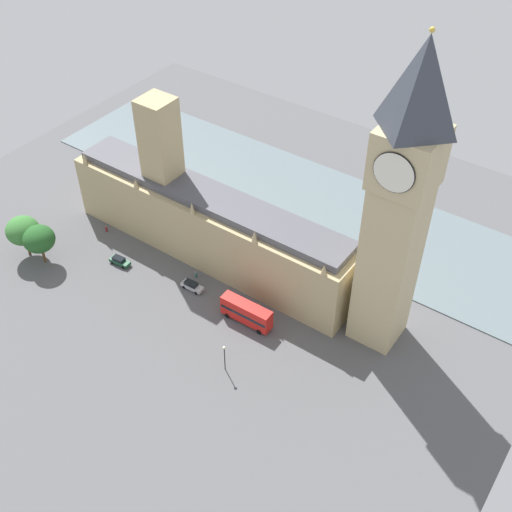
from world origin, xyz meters
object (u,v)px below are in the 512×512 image
object	(u,v)px
plane_tree_by_river_gate	(23,231)
street_lamp_near_tower	(224,354)
plane_tree_leading	(39,239)
pedestrian_kerbside	(106,229)
pedestrian_under_trees	(196,275)
double_decker_bus_far_end	(246,312)
car_silver_opposite_hall	(192,286)
clock_tower	(400,203)
car_dark_green_midblock	(120,261)
parliament_building	(206,220)
pedestrian_trailing	(259,306)

from	to	relation	value
plane_tree_by_river_gate	street_lamp_near_tower	xyz separation A→B (m)	(0.41, 53.12, -2.12)
street_lamp_near_tower	plane_tree_leading	bearing A→B (deg)	-90.80
street_lamp_near_tower	plane_tree_by_river_gate	bearing A→B (deg)	-90.45
pedestrian_kerbside	pedestrian_under_trees	bearing A→B (deg)	-29.59
double_decker_bus_far_end	pedestrian_kerbside	bearing A→B (deg)	-96.56
car_silver_opposite_hall	plane_tree_by_river_gate	size ratio (longest dim) A/B	0.51
car_silver_opposite_hall	street_lamp_near_tower	xyz separation A→B (m)	(12.36, 17.87, 3.48)
pedestrian_kerbside	plane_tree_leading	world-z (taller)	plane_tree_leading
pedestrian_under_trees	plane_tree_by_river_gate	size ratio (longest dim) A/B	0.16
clock_tower	car_dark_green_midblock	bearing A→B (deg)	-74.86
double_decker_bus_far_end	pedestrian_kerbside	xyz separation A→B (m)	(-3.91, -41.51, -1.94)
double_decker_bus_far_end	pedestrian_kerbside	world-z (taller)	double_decker_bus_far_end
plane_tree_leading	car_silver_opposite_hall	bearing A→B (deg)	110.88
parliament_building	pedestrian_kerbside	distance (m)	25.39
car_silver_opposite_hall	street_lamp_near_tower	size ratio (longest dim) A/B	0.77
plane_tree_leading	parliament_building	bearing A→B (deg)	130.50
clock_tower	pedestrian_trailing	distance (m)	37.40
pedestrian_trailing	clock_tower	bearing A→B (deg)	-155.08
plane_tree_by_river_gate	pedestrian_trailing	bearing A→B (deg)	107.01
double_decker_bus_far_end	pedestrian_under_trees	bearing A→B (deg)	-105.47
clock_tower	street_lamp_near_tower	xyz separation A→B (m)	(23.61, -17.74, -25.97)
clock_tower	car_dark_green_midblock	world-z (taller)	clock_tower
double_decker_bus_far_end	car_silver_opposite_hall	bearing A→B (deg)	-94.71
parliament_building	clock_tower	xyz separation A→B (m)	(-0.57, 40.04, 21.60)
parliament_building	clock_tower	world-z (taller)	clock_tower
car_dark_green_midblock	street_lamp_near_tower	size ratio (longest dim) A/B	0.76
car_silver_opposite_hall	plane_tree_leading	distance (m)	33.21
double_decker_bus_far_end	street_lamp_near_tower	size ratio (longest dim) A/B	1.69
plane_tree_by_river_gate	plane_tree_leading	bearing A→B (deg)	93.29
clock_tower	pedestrian_under_trees	world-z (taller)	clock_tower
pedestrian_trailing	plane_tree_leading	bearing A→B (deg)	22.60
car_dark_green_midblock	street_lamp_near_tower	bearing A→B (deg)	70.06
car_silver_opposite_hall	street_lamp_near_tower	distance (m)	22.00
double_decker_bus_far_end	pedestrian_under_trees	size ratio (longest dim) A/B	7.04
clock_tower	plane_tree_by_river_gate	size ratio (longest dim) A/B	6.18
plane_tree_leading	street_lamp_near_tower	bearing A→B (deg)	89.20
car_dark_green_midblock	pedestrian_kerbside	bearing A→B (deg)	-126.11
pedestrian_under_trees	pedestrian_trailing	world-z (taller)	pedestrian_trailing
parliament_building	street_lamp_near_tower	size ratio (longest dim) A/B	10.54
pedestrian_kerbside	parliament_building	bearing A→B (deg)	-11.31
plane_tree_by_river_gate	street_lamp_near_tower	bearing A→B (deg)	89.55
parliament_building	pedestrian_trailing	xyz separation A→B (m)	(7.50, 18.65, -8.00)
double_decker_bus_far_end	street_lamp_near_tower	distance (m)	12.17
car_dark_green_midblock	double_decker_bus_far_end	size ratio (longest dim) A/B	0.45
pedestrian_under_trees	plane_tree_leading	size ratio (longest dim) A/B	0.16
parliament_building	double_decker_bus_far_end	xyz separation A→B (m)	(11.56, 18.68, -6.11)
car_silver_opposite_hall	pedestrian_trailing	world-z (taller)	car_silver_opposite_hall
plane_tree_leading	pedestrian_under_trees	bearing A→B (deg)	117.01
pedestrian_trailing	street_lamp_near_tower	size ratio (longest dim) A/B	0.27
parliament_building	car_dark_green_midblock	distance (m)	20.32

